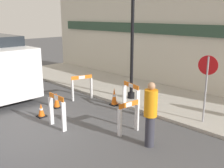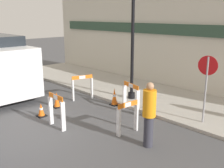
# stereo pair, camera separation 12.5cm
# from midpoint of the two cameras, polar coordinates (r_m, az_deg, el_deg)

# --- Properties ---
(ground_plane) EXTENTS (60.00, 60.00, 0.00)m
(ground_plane) POSITION_cam_midpoint_polar(r_m,az_deg,el_deg) (8.04, -22.58, -11.79)
(ground_plane) COLOR #4C4C4F
(sidewalk_slab) EXTENTS (18.00, 3.56, 0.11)m
(sidewalk_slab) POSITION_cam_midpoint_polar(r_m,az_deg,el_deg) (11.61, 7.18, -2.29)
(sidewalk_slab) COLOR #ADA89E
(sidewalk_slab) RESTS_ON ground_plane
(storefront_facade) EXTENTS (18.00, 0.22, 5.50)m
(storefront_facade) POSITION_cam_midpoint_polar(r_m,az_deg,el_deg) (12.64, 12.91, 11.31)
(storefront_facade) COLOR beige
(storefront_facade) RESTS_ON ground_plane
(streetlamp_post) EXTENTS (0.44, 0.44, 5.31)m
(streetlamp_post) POSITION_cam_midpoint_polar(r_m,az_deg,el_deg) (10.37, 4.17, 15.17)
(streetlamp_post) COLOR black
(streetlamp_post) RESTS_ON sidewalk_slab
(stop_sign) EXTENTS (0.59, 0.12, 2.15)m
(stop_sign) POSITION_cam_midpoint_polar(r_m,az_deg,el_deg) (8.58, 19.54, 1.20)
(stop_sign) COLOR gray
(stop_sign) RESTS_ON sidewalk_slab
(barricade_0) EXTENTS (0.79, 0.15, 1.08)m
(barricade_0) POSITION_cam_midpoint_polar(r_m,az_deg,el_deg) (8.35, -12.29, -5.64)
(barricade_0) COLOR white
(barricade_0) RESTS_ON ground_plane
(barricade_1) EXTENTS (0.22, 0.75, 0.98)m
(barricade_1) POSITION_cam_midpoint_polar(r_m,az_deg,el_deg) (7.84, 3.16, -7.12)
(barricade_1) COLOR white
(barricade_1) RESTS_ON ground_plane
(barricade_2) EXTENTS (0.91, 0.35, 1.06)m
(barricade_2) POSITION_cam_midpoint_polar(r_m,az_deg,el_deg) (9.56, 3.77, -2.66)
(barricade_2) COLOR white
(barricade_2) RESTS_ON ground_plane
(barricade_3) EXTENTS (0.39, 0.89, 1.03)m
(barricade_3) POSITION_cam_midpoint_polar(r_m,az_deg,el_deg) (10.98, -6.87, -0.53)
(barricade_3) COLOR white
(barricade_3) RESTS_ON ground_plane
(traffic_cone_0) EXTENTS (0.30, 0.30, 0.69)m
(traffic_cone_0) POSITION_cam_midpoint_polar(r_m,az_deg,el_deg) (10.27, 0.13, -2.83)
(traffic_cone_0) COLOR black
(traffic_cone_0) RESTS_ON ground_plane
(traffic_cone_1) EXTENTS (0.30, 0.30, 0.62)m
(traffic_cone_1) POSITION_cam_midpoint_polar(r_m,az_deg,el_deg) (9.15, 8.20, -5.48)
(traffic_cone_1) COLOR black
(traffic_cone_1) RESTS_ON ground_plane
(traffic_cone_2) EXTENTS (0.30, 0.30, 0.60)m
(traffic_cone_2) POSITION_cam_midpoint_polar(r_m,az_deg,el_deg) (10.24, -12.31, -3.49)
(traffic_cone_2) COLOR black
(traffic_cone_2) RESTS_ON ground_plane
(traffic_cone_3) EXTENTS (0.30, 0.30, 0.48)m
(traffic_cone_3) POSITION_cam_midpoint_polar(r_m,az_deg,el_deg) (9.48, -15.52, -5.58)
(traffic_cone_3) COLOR black
(traffic_cone_3) RESTS_ON ground_plane
(person_worker) EXTENTS (0.43, 0.43, 1.79)m
(person_worker) POSITION_cam_midpoint_polar(r_m,az_deg,el_deg) (6.98, 7.86, -6.19)
(person_worker) COLOR #33333D
(person_worker) RESTS_ON ground_plane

